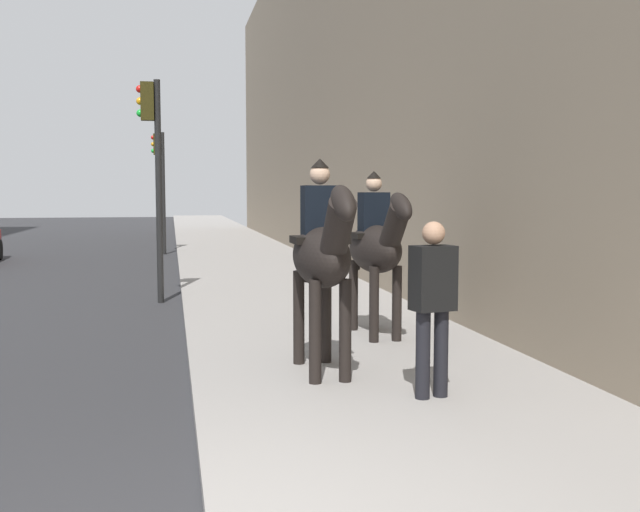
{
  "coord_description": "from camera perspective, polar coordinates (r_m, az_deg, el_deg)",
  "views": [
    {
      "loc": [
        -3.87,
        0.18,
        2.1
      ],
      "look_at": [
        4.0,
        -1.41,
        1.4
      ],
      "focal_mm": 41.46,
      "sensor_mm": 36.0,
      "label": 1
    }
  ],
  "objects": [
    {
      "name": "mounted_horse_near",
      "position": [
        7.93,
        0.19,
        0.17
      ],
      "size": [
        2.15,
        0.61,
        2.34
      ],
      "rotation": [
        0.0,
        0.0,
        3.16
      ],
      "color": "black",
      "rests_on": "sidewalk_slab"
    },
    {
      "name": "pedestrian_greeting",
      "position": [
        7.13,
        8.7,
        -3.16
      ],
      "size": [
        0.33,
        0.44,
        1.7
      ],
      "rotation": [
        0.0,
        0.0,
        0.19
      ],
      "color": "black",
      "rests_on": "sidewalk_slab"
    },
    {
      "name": "traffic_light_near_curb",
      "position": [
        14.21,
        -12.73,
        7.58
      ],
      "size": [
        0.2,
        0.44,
        4.17
      ],
      "color": "black",
      "rests_on": "ground"
    },
    {
      "name": "traffic_light_far_curb",
      "position": [
        25.39,
        -12.21,
        6.26
      ],
      "size": [
        0.2,
        0.44,
        4.09
      ],
      "color": "black",
      "rests_on": "ground"
    },
    {
      "name": "mounted_horse_far",
      "position": [
        10.07,
        4.39,
        0.79
      ],
      "size": [
        2.15,
        0.65,
        2.26
      ],
      "rotation": [
        0.0,
        0.0,
        3.2
      ],
      "color": "black",
      "rests_on": "sidewalk_slab"
    }
  ]
}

